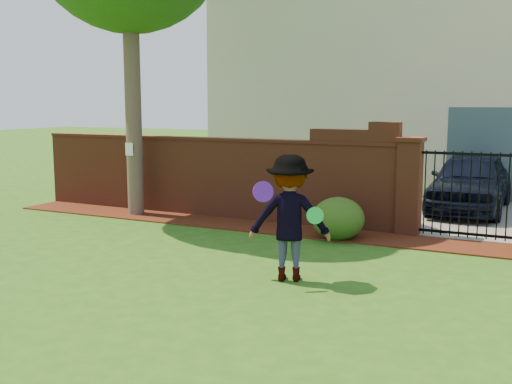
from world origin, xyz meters
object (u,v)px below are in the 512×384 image
at_px(frisbee_purple, 263,192).
at_px(frisbee_green, 315,215).
at_px(man, 289,218).
at_px(car, 469,183).

distance_m(frisbee_purple, frisbee_green, 0.80).
xyz_separation_m(man, frisbee_purple, (-0.24, -0.36, 0.42)).
relative_size(car, man, 2.25).
bearing_deg(car, man, -102.89).
bearing_deg(man, frisbee_purple, 36.70).
xyz_separation_m(car, frisbee_green, (-1.21, -6.85, 0.29)).
height_order(man, frisbee_green, man).
height_order(car, frisbee_green, car).
bearing_deg(car, frisbee_green, -99.69).
xyz_separation_m(man, frisbee_green, (0.40, -0.01, 0.08)).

